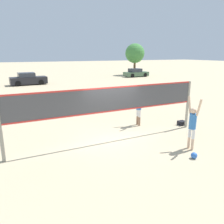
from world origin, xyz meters
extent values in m
plane|color=#C6B28C|center=(0.00, 0.00, 0.00)|extent=(200.00, 200.00, 0.00)
cylinder|color=gray|center=(-4.35, 0.00, 1.21)|extent=(0.13, 0.13, 2.43)
cylinder|color=gray|center=(4.35, 0.00, 1.21)|extent=(0.13, 0.13, 2.43)
cube|color=#47474C|center=(0.00, 0.00, 1.89)|extent=(8.57, 0.02, 1.08)
cube|color=red|center=(0.00, 0.00, 2.40)|extent=(8.57, 0.03, 0.06)
cube|color=red|center=(0.00, 0.00, 1.38)|extent=(8.57, 0.03, 0.06)
cylinder|color=beige|center=(2.51, -2.26, 0.24)|extent=(0.11, 0.11, 0.48)
cylinder|color=white|center=(2.51, -2.26, 0.68)|extent=(0.12, 0.12, 0.39)
cylinder|color=beige|center=(2.51, -2.06, 0.24)|extent=(0.11, 0.11, 0.48)
cylinder|color=white|center=(2.51, -2.06, 0.68)|extent=(0.12, 0.12, 0.39)
cylinder|color=#3372BF|center=(2.51, -2.16, 1.18)|extent=(0.28, 0.28, 0.62)
sphere|color=beige|center=(2.51, -2.16, 1.61)|extent=(0.24, 0.24, 0.24)
cylinder|color=beige|center=(2.51, -2.40, 1.80)|extent=(0.08, 0.22, 0.69)
cylinder|color=beige|center=(2.51, -1.92, 1.80)|extent=(0.08, 0.22, 0.69)
cylinder|color=#8C664C|center=(2.26, 1.47, 0.24)|extent=(0.11, 0.11, 0.48)
cylinder|color=white|center=(2.26, 1.47, 0.68)|extent=(0.12, 0.12, 0.40)
cylinder|color=#8C664C|center=(2.26, 1.27, 0.24)|extent=(0.11, 0.11, 0.48)
cylinder|color=white|center=(2.26, 1.27, 0.68)|extent=(0.12, 0.12, 0.40)
cylinder|color=#3372BF|center=(2.26, 1.37, 1.19)|extent=(0.28, 0.28, 0.62)
sphere|color=#8C664C|center=(2.26, 1.37, 1.62)|extent=(0.24, 0.24, 0.24)
cylinder|color=#8C664C|center=(2.26, 1.61, 1.81)|extent=(0.08, 0.22, 0.70)
cylinder|color=#8C664C|center=(2.26, 1.13, 1.81)|extent=(0.08, 0.22, 0.70)
sphere|color=blue|center=(2.00, -2.85, 0.12)|extent=(0.24, 0.24, 0.24)
cube|color=black|center=(4.41, 0.35, 0.11)|extent=(0.39, 0.33, 0.23)
cube|color=#232328|center=(-1.42, 20.80, 0.55)|extent=(4.38, 1.97, 0.84)
cube|color=#2D333D|center=(-1.63, 20.79, 1.23)|extent=(2.01, 1.71, 0.53)
cylinder|color=black|center=(-0.13, 21.70, 0.32)|extent=(0.65, 0.25, 0.64)
cylinder|color=black|center=(-0.04, 20.03, 0.32)|extent=(0.65, 0.25, 0.64)
cylinder|color=black|center=(-2.79, 21.56, 0.32)|extent=(0.65, 0.25, 0.64)
cylinder|color=black|center=(-2.70, 19.90, 0.32)|extent=(0.65, 0.25, 0.64)
cube|color=#4C6B4C|center=(15.71, 23.14, 0.47)|extent=(4.12, 1.86, 0.68)
cube|color=#2D333D|center=(15.51, 23.14, 1.08)|extent=(1.88, 1.65, 0.56)
cylinder|color=black|center=(16.95, 24.01, 0.32)|extent=(0.65, 0.24, 0.64)
cylinder|color=black|center=(17.00, 22.36, 0.32)|extent=(0.65, 0.24, 0.64)
cylinder|color=black|center=(14.43, 23.93, 0.32)|extent=(0.65, 0.24, 0.64)
cylinder|color=black|center=(14.48, 22.28, 0.32)|extent=(0.65, 0.24, 0.64)
cylinder|color=brown|center=(17.17, 26.03, 1.43)|extent=(0.39, 0.39, 2.86)
sphere|color=#42843D|center=(17.17, 26.03, 3.80)|extent=(3.39, 3.39, 3.39)
camera|label=1|loc=(-3.97, -8.17, 3.78)|focal=35.00mm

